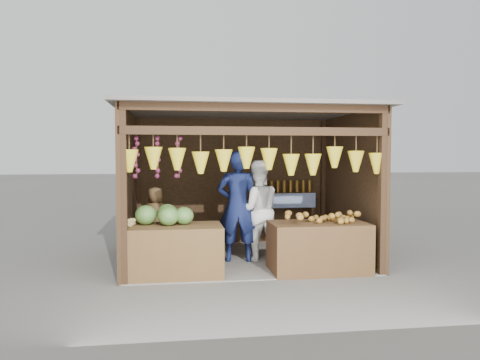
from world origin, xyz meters
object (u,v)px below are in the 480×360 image
counter_right (318,247)px  woman_standing (257,210)px  counter_left (172,251)px  vendor_seated (156,217)px  man_standing (238,206)px

counter_right → woman_standing: bearing=130.5°
counter_left → vendor_seated: 1.20m
counter_left → vendor_seated: (-0.28, 1.10, 0.39)m
counter_left → man_standing: man_standing is taller
counter_left → man_standing: bearing=35.6°
counter_left → woman_standing: size_ratio=0.87×
vendor_seated → counter_left: bearing=125.5°
counter_right → vendor_seated: size_ratio=1.48×
counter_left → vendor_seated: vendor_seated is taller
counter_left → woman_standing: bearing=31.9°
man_standing → counter_left: bearing=42.4°
man_standing → woman_standing: bearing=-154.9°
woman_standing → vendor_seated: (-1.76, 0.18, -0.10)m
vendor_seated → woman_standing: bearing=-164.6°
counter_right → counter_left: bearing=179.1°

